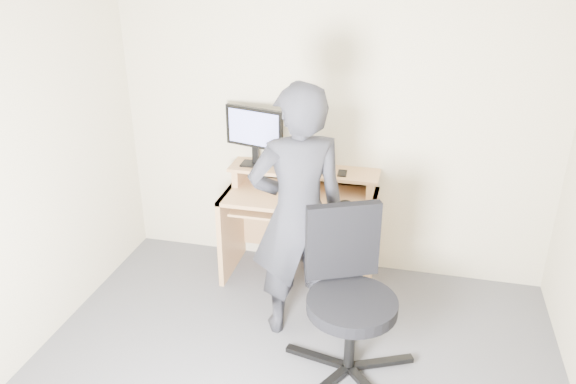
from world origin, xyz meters
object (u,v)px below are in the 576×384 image
at_px(desk, 302,213).
at_px(office_chair, 348,290).
at_px(monitor, 254,131).
at_px(person, 298,214).

height_order(desk, office_chair, office_chair).
xyz_separation_m(desk, monitor, (-0.40, 0.06, 0.65)).
bearing_deg(person, desk, -105.03).
relative_size(desk, person, 0.66).
distance_m(office_chair, person, 0.61).
bearing_deg(office_chair, person, 115.87).
bearing_deg(monitor, desk, 6.94).
bearing_deg(desk, monitor, 171.81).
height_order(monitor, person, person).
distance_m(desk, person, 0.81).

